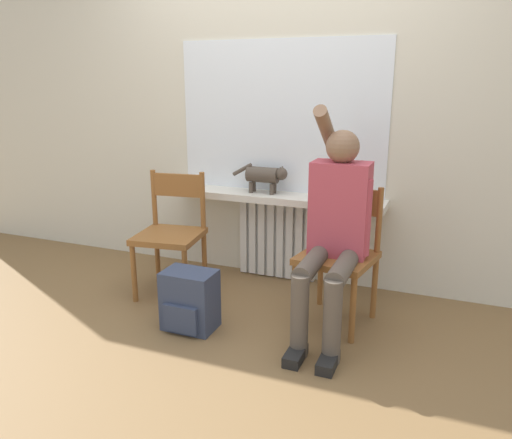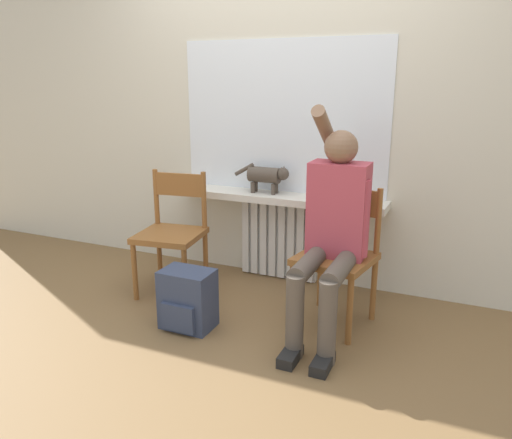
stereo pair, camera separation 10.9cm
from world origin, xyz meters
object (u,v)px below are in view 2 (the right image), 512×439
object	(u,v)px
person	(333,225)
backpack	(187,300)
cat	(267,175)
chair_left	(172,231)
chair_right	(338,254)

from	to	relation	value
person	backpack	bearing A→B (deg)	-158.30
person	cat	xyz separation A→B (m)	(-0.66, 0.59, 0.14)
chair_left	chair_right	xyz separation A→B (m)	(1.19, -0.00, 0.00)
chair_right	person	xyz separation A→B (m)	(-0.01, -0.13, 0.21)
person	backpack	world-z (taller)	person
chair_right	cat	world-z (taller)	cat
chair_right	chair_left	bearing A→B (deg)	-170.01
person	backpack	size ratio (longest dim) A/B	3.64
cat	chair_right	bearing A→B (deg)	-35.20
chair_right	person	bearing A→B (deg)	-83.00
chair_right	cat	distance (m)	0.89
chair_left	person	size ratio (longest dim) A/B	0.64
chair_left	cat	distance (m)	0.79
chair_left	cat	bearing A→B (deg)	34.03
chair_right	backpack	bearing A→B (deg)	-141.14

